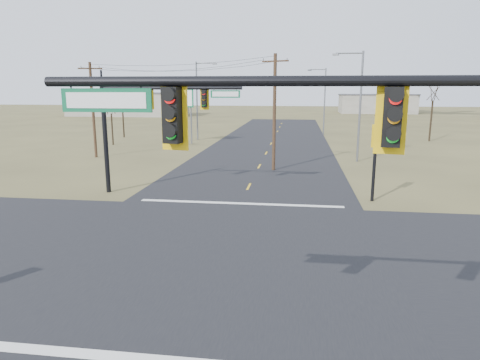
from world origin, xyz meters
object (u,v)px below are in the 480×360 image
object	(u,v)px
streetlight_b	(323,98)
bare_tree_c	(380,109)
mast_arm_far	(148,112)
highway_sign	(180,105)
streetlight_c	(198,97)
streetlight_a	(358,101)
bare_tree_a	(111,106)
utility_pole_far	(93,109)
pedestal_signal_ne	(376,146)
bare_tree_d	(434,92)
mast_arm_near	(410,161)
bare_tree_b	(122,98)
utility_pole_near	(274,111)

from	to	relation	value
streetlight_b	bare_tree_c	xyz separation A→B (m)	(6.34, -9.74, -1.16)
mast_arm_far	bare_tree_c	size ratio (longest dim) A/B	1.66
highway_sign	streetlight_c	bearing A→B (deg)	84.21
mast_arm_far	streetlight_c	distance (m)	30.10
streetlight_a	bare_tree_a	world-z (taller)	streetlight_a
utility_pole_far	streetlight_b	world-z (taller)	streetlight_b
bare_tree_a	pedestal_signal_ne	bearing A→B (deg)	-41.25
bare_tree_d	mast_arm_near	bearing A→B (deg)	-106.54
bare_tree_b	utility_pole_near	bearing A→B (deg)	-44.83
pedestal_signal_ne	streetlight_c	size ratio (longest dim) A/B	0.46
bare_tree_c	utility_pole_near	bearing A→B (deg)	-121.05
streetlight_c	bare_tree_d	xyz separation A→B (m)	(29.98, 2.45, 0.64)
bare_tree_c	streetlight_b	bearing A→B (deg)	123.06
streetlight_b	mast_arm_far	bearing A→B (deg)	-130.47
streetlight_b	highway_sign	bearing A→B (deg)	-166.19
mast_arm_far	utility_pole_far	distance (m)	17.38
bare_tree_b	streetlight_c	bearing A→B (deg)	-7.62
utility_pole_far	bare_tree_b	bearing A→B (deg)	104.10
highway_sign	bare_tree_b	xyz separation A→B (m)	(-9.84, 5.75, 0.82)
mast_arm_far	bare_tree_c	world-z (taller)	mast_arm_far
highway_sign	bare_tree_a	size ratio (longest dim) A/B	1.13
pedestal_signal_ne	bare_tree_d	world-z (taller)	bare_tree_d
highway_sign	streetlight_b	world-z (taller)	streetlight_b
utility_pole_near	streetlight_b	xyz separation A→B (m)	(5.46, 29.34, 0.51)
bare_tree_a	bare_tree_b	bearing A→B (deg)	103.62
utility_pole_far	bare_tree_c	xyz separation A→B (m)	(29.65, 14.99, -0.53)
streetlight_b	bare_tree_b	size ratio (longest dim) A/B	1.40
bare_tree_b	bare_tree_c	xyz separation A→B (m)	(34.05, -2.53, -1.26)
streetlight_c	bare_tree_b	world-z (taller)	streetlight_c
bare_tree_c	utility_pole_far	bearing A→B (deg)	-153.18
streetlight_a	mast_arm_far	bearing A→B (deg)	-114.45
utility_pole_far	bare_tree_a	bearing A→B (deg)	104.50
mast_arm_near	streetlight_c	world-z (taller)	streetlight_c
utility_pole_near	streetlight_a	world-z (taller)	streetlight_a
bare_tree_a	highway_sign	bearing A→B (deg)	16.10
utility_pole_far	streetlight_b	bearing A→B (deg)	46.70
streetlight_b	bare_tree_a	bearing A→B (deg)	-171.53
pedestal_signal_ne	highway_sign	size ratio (longest dim) A/B	0.69
highway_sign	bare_tree_c	bearing A→B (deg)	18.92
streetlight_c	mast_arm_far	bearing A→B (deg)	-78.88
mast_arm_far	bare_tree_a	size ratio (longest dim) A/B	1.53
streetlight_c	bare_tree_d	distance (m)	30.08
streetlight_a	utility_pole_far	bearing A→B (deg)	-157.67
mast_arm_far	highway_sign	xyz separation A→B (m)	(-5.09, 25.60, -0.57)
pedestal_signal_ne	streetlight_a	world-z (taller)	streetlight_a
bare_tree_a	streetlight_c	bearing A→B (deg)	35.36
pedestal_signal_ne	bare_tree_b	xyz separation A→B (m)	(-28.74, 31.52, 2.14)
bare_tree_b	bare_tree_c	bearing A→B (deg)	-4.25
pedestal_signal_ne	utility_pole_near	bearing A→B (deg)	130.33
highway_sign	bare_tree_c	distance (m)	24.43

